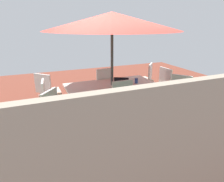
# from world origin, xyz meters

# --- Properties ---
(ground_plane) EXTENTS (10.00, 10.00, 0.02)m
(ground_plane) POSITION_xyz_m (0.00, 0.00, -0.01)
(ground_plane) COLOR brown
(hedge_row) EXTENTS (6.30, 0.79, 1.21)m
(hedge_row) POSITION_xyz_m (0.00, 2.05, 0.60)
(hedge_row) COLOR #2D6633
(hedge_row) RESTS_ON ground_plane
(dining_table) EXTENTS (2.03, 1.07, 0.73)m
(dining_table) POSITION_xyz_m (0.00, 0.00, 0.68)
(dining_table) COLOR silver
(dining_table) RESTS_ON ground_plane
(patio_umbrella) EXTENTS (2.82, 2.82, 2.27)m
(patio_umbrella) POSITION_xyz_m (0.00, 0.00, 2.07)
(patio_umbrella) COLOR #4C4C4C
(patio_umbrella) RESTS_ON ground_plane
(chair_northeast) EXTENTS (0.58, 0.58, 0.98)m
(chair_northeast) POSITION_xyz_m (1.31, 0.74, 0.55)
(chair_northeast) COLOR beige
(chair_northeast) RESTS_ON ground_plane
(chair_east) EXTENTS (0.49, 0.48, 0.98)m
(chair_east) POSITION_xyz_m (1.32, 0.01, 0.55)
(chair_east) COLOR beige
(chair_east) RESTS_ON ground_plane
(chair_southwest) EXTENTS (0.59, 0.59, 0.98)m
(chair_southwest) POSITION_xyz_m (-1.31, -0.75, 0.55)
(chair_southwest) COLOR beige
(chair_southwest) RESTS_ON ground_plane
(chair_west) EXTENTS (0.47, 0.46, 0.98)m
(chair_west) POSITION_xyz_m (-1.32, -0.02, 0.55)
(chair_west) COLOR beige
(chair_west) RESTS_ON ground_plane
(chair_southeast) EXTENTS (0.59, 0.59, 0.98)m
(chair_southeast) POSITION_xyz_m (1.33, -0.68, 0.55)
(chair_southeast) COLOR beige
(chair_southeast) RESTS_ON ground_plane
(chair_northwest) EXTENTS (0.58, 0.58, 0.98)m
(chair_northwest) POSITION_xyz_m (-1.25, 0.77, 0.55)
(chair_northwest) COLOR beige
(chair_northwest) RESTS_ON ground_plane
(chair_south) EXTENTS (0.47, 0.48, 0.98)m
(chair_south) POSITION_xyz_m (-0.02, -0.72, 0.55)
(chair_south) COLOR beige
(chair_south) RESTS_ON ground_plane
(chair_north) EXTENTS (0.46, 0.46, 0.98)m
(chair_north) POSITION_xyz_m (0.02, 0.72, 0.55)
(chair_north) COLOR beige
(chair_north) RESTS_ON ground_plane
(laptop) EXTENTS (0.40, 0.38, 0.21)m
(laptop) POSITION_xyz_m (-0.17, 0.14, 0.77)
(laptop) COLOR #B7B7BC
(laptop) RESTS_ON dining_table
(cup) EXTENTS (0.07, 0.07, 0.12)m
(cup) POSITION_xyz_m (-0.57, 0.09, 0.78)
(cup) COLOR #334C99
(cup) RESTS_ON dining_table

